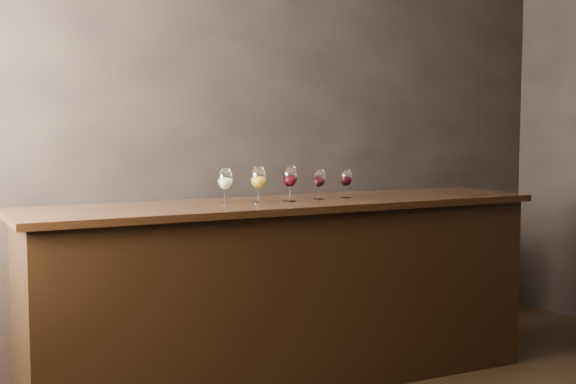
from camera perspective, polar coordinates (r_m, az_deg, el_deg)
name	(u,v)px	position (r m, az deg, el deg)	size (l,w,h in m)	color
room_shell	(393,47)	(3.43, 7.47, 10.15)	(5.02, 4.52, 2.81)	black
bar_counter	(285,296)	(4.59, -0.20, -7.44)	(2.89, 0.63, 1.01)	black
bar_top	(285,204)	(4.50, -0.20, -0.89)	(2.99, 0.69, 0.04)	black
back_bar_shelf	(198,279)	(5.16, -6.43, -6.18)	(2.74, 0.40, 0.99)	black
glass_white	(225,180)	(4.37, -4.49, 0.87)	(0.08, 0.08, 0.19)	white
glass_amber	(258,179)	(4.39, -2.12, 0.96)	(0.08, 0.08, 0.20)	white
glass_red_a	(290,177)	(4.47, 0.12, 1.05)	(0.09, 0.09, 0.20)	white
glass_red_b	(319,179)	(4.59, 2.22, 0.94)	(0.07, 0.07, 0.17)	white
glass_red_c	(346,178)	(4.69, 4.15, 0.98)	(0.07, 0.07, 0.17)	white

